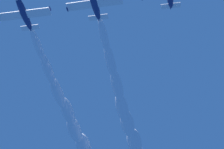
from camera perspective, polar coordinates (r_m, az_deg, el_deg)
airplane_left_wingman at (r=62.82m, az=-2.74°, el=10.96°), size 9.33×8.37×2.95m
airplane_right_wingman at (r=66.50m, az=-13.12°, el=9.15°), size 9.32×8.37×2.74m
smoke_trail_left_wingman at (r=91.38m, az=3.08°, el=-9.68°), size 16.90×53.48×5.69m
smoke_trail_right_wingman at (r=94.11m, az=-4.58°, el=-10.28°), size 16.81×54.14×5.94m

